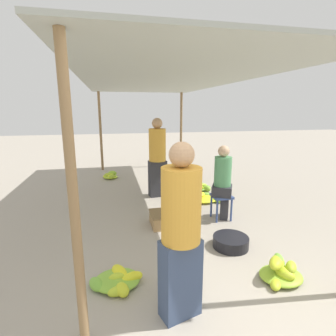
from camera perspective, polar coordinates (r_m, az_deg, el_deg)
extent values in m
cylinder|color=olive|center=(2.15, -19.79, -7.65)|extent=(0.08, 0.08, 2.50)
cylinder|color=olive|center=(8.75, -14.46, 7.64)|extent=(0.08, 0.08, 2.50)
cylinder|color=olive|center=(9.06, 2.87, 8.19)|extent=(0.08, 0.08, 2.50)
cube|color=#9EA399|center=(5.49, -1.50, 18.53)|extent=(3.08, 7.12, 0.04)
cube|color=#384766|center=(2.71, 2.69, -22.87)|extent=(0.42, 0.31, 0.79)
cylinder|color=gold|center=(2.36, 2.88, -8.08)|extent=(0.45, 0.45, 0.69)
sphere|color=tan|center=(2.23, 3.01, 2.92)|extent=(0.22, 0.22, 0.22)
cube|color=#384C84|center=(4.84, 11.60, -6.02)|extent=(0.34, 0.34, 0.04)
cylinder|color=#384C84|center=(4.75, 10.62, -9.28)|extent=(0.04, 0.04, 0.42)
cylinder|color=#384C84|center=(4.86, 13.61, -8.92)|extent=(0.04, 0.04, 0.42)
cylinder|color=#384C84|center=(4.98, 9.40, -8.16)|extent=(0.04, 0.04, 0.42)
cylinder|color=#384C84|center=(5.08, 12.27, -7.85)|extent=(0.04, 0.04, 0.42)
cube|color=#2D2D33|center=(4.98, 12.22, -8.02)|extent=(0.27, 0.34, 0.46)
cube|color=#2D2D33|center=(4.80, 11.65, -4.78)|extent=(0.46, 0.46, 0.18)
cylinder|color=#4C8C59|center=(4.71, 11.84, -0.71)|extent=(0.41, 0.41, 0.52)
sphere|color=tan|center=(4.64, 12.05, 3.61)|extent=(0.20, 0.20, 0.20)
cylinder|color=black|center=(4.06, 13.48, -15.37)|extent=(0.51, 0.51, 0.16)
ellipsoid|color=yellow|center=(3.40, -10.53, -21.49)|extent=(0.25, 0.34, 0.15)
ellipsoid|color=#C9D528|center=(3.16, -9.92, -24.65)|extent=(0.20, 0.24, 0.13)
ellipsoid|color=#B5CD2C|center=(3.31, -11.00, -22.58)|extent=(0.21, 0.12, 0.14)
ellipsoid|color=#B3CC2C|center=(3.17, -10.80, -24.82)|extent=(0.25, 0.16, 0.10)
ellipsoid|color=#74B337|center=(3.31, -15.28, -23.23)|extent=(0.24, 0.29, 0.10)
ellipsoid|color=#90BE32|center=(3.30, -11.07, -22.98)|extent=(0.31, 0.32, 0.10)
ellipsoid|color=yellow|center=(3.30, -7.80, -22.57)|extent=(0.28, 0.20, 0.13)
ellipsoid|color=#81B835|center=(3.32, -11.02, -22.84)|extent=(0.53, 0.46, 0.10)
ellipsoid|color=yellow|center=(7.83, -13.42, -1.84)|extent=(0.21, 0.25, 0.09)
ellipsoid|color=yellow|center=(7.78, -12.48, -1.50)|extent=(0.22, 0.35, 0.10)
ellipsoid|color=#ABC92E|center=(7.77, -13.07, -1.67)|extent=(0.24, 0.25, 0.11)
ellipsoid|color=#ADC92D|center=(7.71, -12.71, -1.51)|extent=(0.30, 0.15, 0.13)
ellipsoid|color=#A7C72E|center=(7.60, -12.21, -1.91)|extent=(0.26, 0.25, 0.12)
ellipsoid|color=#BBCF2B|center=(7.88, -12.21, -1.48)|extent=(0.31, 0.27, 0.14)
ellipsoid|color=#8FBE32|center=(7.76, -12.01, -1.12)|extent=(0.28, 0.20, 0.15)
ellipsoid|color=#A8C82E|center=(7.75, -12.34, -1.90)|extent=(0.40, 0.35, 0.10)
ellipsoid|color=#76B437|center=(3.52, 22.90, -17.82)|extent=(0.20, 0.25, 0.10)
ellipsoid|color=#B0CB2D|center=(3.57, 25.22, -18.94)|extent=(0.23, 0.25, 0.12)
ellipsoid|color=#BED02A|center=(3.63, 22.96, -19.18)|extent=(0.20, 0.25, 0.11)
ellipsoid|color=#BACF2B|center=(3.44, 22.38, -22.38)|extent=(0.22, 0.23, 0.09)
ellipsoid|color=#BCD02A|center=(3.53, 24.10, -20.23)|extent=(0.24, 0.28, 0.12)
ellipsoid|color=#87BA34|center=(3.69, 22.88, -18.96)|extent=(0.26, 0.18, 0.14)
ellipsoid|color=#C1D22A|center=(3.48, 22.57, -18.42)|extent=(0.32, 0.32, 0.12)
ellipsoid|color=#95C031|center=(3.60, 23.34, -20.69)|extent=(0.51, 0.44, 0.10)
ellipsoid|color=#BCD02A|center=(8.27, 0.46, -0.48)|extent=(0.17, 0.34, 0.12)
ellipsoid|color=#BCD02A|center=(8.21, 0.48, -0.61)|extent=(0.33, 0.21, 0.15)
ellipsoid|color=#7FB735|center=(8.43, 1.47, -0.34)|extent=(0.28, 0.29, 0.12)
ellipsoid|color=#B0CB2D|center=(8.42, 0.16, -0.04)|extent=(0.24, 0.24, 0.12)
ellipsoid|color=#BBCF2B|center=(8.50, 0.80, -0.23)|extent=(0.34, 0.21, 0.12)
ellipsoid|color=#73B237|center=(8.39, 0.24, -0.48)|extent=(0.45, 0.40, 0.10)
ellipsoid|color=yellow|center=(5.85, 7.42, -5.75)|extent=(0.21, 0.27, 0.10)
ellipsoid|color=#97C131|center=(5.83, 6.72, -6.04)|extent=(0.23, 0.23, 0.10)
ellipsoid|color=#87BA34|center=(5.77, 10.23, -6.91)|extent=(0.32, 0.32, 0.10)
ellipsoid|color=#87BA34|center=(5.93, 6.10, -5.99)|extent=(0.33, 0.27, 0.15)
ellipsoid|color=#7AB536|center=(6.01, 8.02, -5.78)|extent=(0.31, 0.15, 0.11)
ellipsoid|color=yellow|center=(5.82, 7.69, -6.66)|extent=(0.61, 0.53, 0.10)
ellipsoid|color=#A3C52F|center=(6.54, 7.02, -3.73)|extent=(0.34, 0.12, 0.10)
ellipsoid|color=#9AC230|center=(6.41, 6.22, -4.75)|extent=(0.17, 0.27, 0.10)
ellipsoid|color=#85BA34|center=(6.48, 8.37, -4.47)|extent=(0.22, 0.27, 0.14)
ellipsoid|color=yellow|center=(6.51, 6.52, -4.07)|extent=(0.28, 0.33, 0.13)
ellipsoid|color=#92BF32|center=(6.81, 6.91, -3.59)|extent=(0.25, 0.20, 0.13)
ellipsoid|color=#7EB736|center=(6.57, 6.51, -4.17)|extent=(0.23, 0.29, 0.13)
ellipsoid|color=#79B536|center=(6.62, 6.86, -4.22)|extent=(0.57, 0.50, 0.10)
cube|color=#9E7A4C|center=(4.62, -0.64, -11.11)|extent=(0.48, 0.48, 0.21)
cube|color=brown|center=(4.57, -0.64, -9.81)|extent=(0.50, 0.50, 0.02)
cube|color=#2D2D33|center=(6.00, -2.27, -2.31)|extent=(0.42, 0.26, 0.83)
cylinder|color=gold|center=(5.84, -2.34, 5.03)|extent=(0.42, 0.42, 0.72)
sphere|color=tan|center=(5.80, -2.38, 9.70)|extent=(0.23, 0.23, 0.23)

